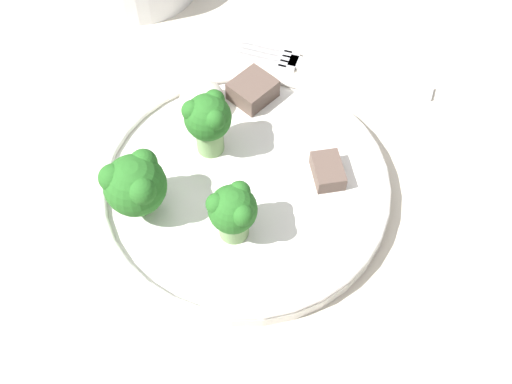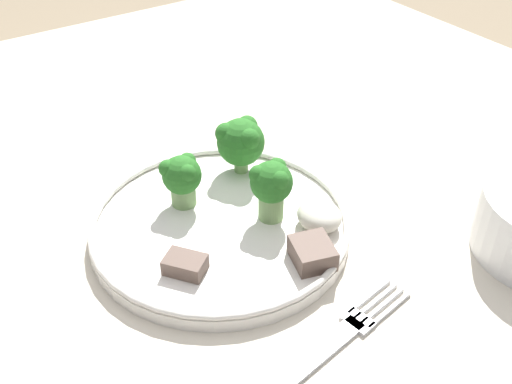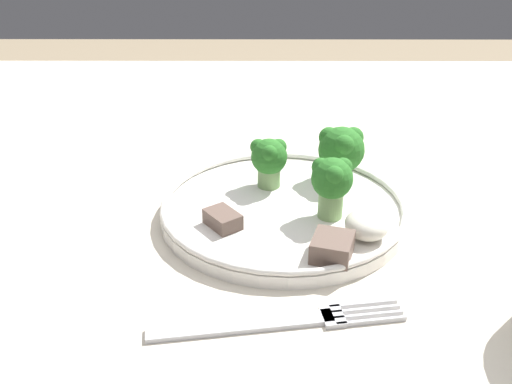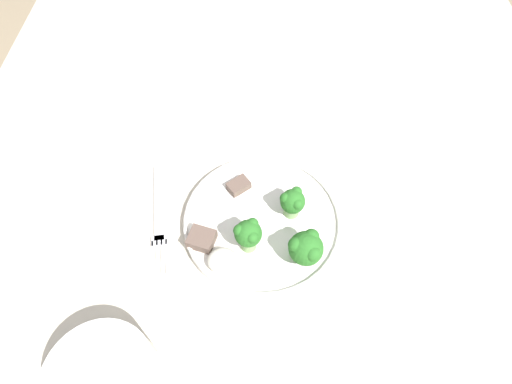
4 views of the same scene
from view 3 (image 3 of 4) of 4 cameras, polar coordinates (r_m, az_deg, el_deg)
table at (r=0.65m, az=-0.05°, el=-8.96°), size 1.09×1.20×0.77m
dinner_plate at (r=0.58m, az=2.32°, el=-1.63°), size 0.24×0.24×0.02m
fork at (r=0.45m, az=1.50°, el=-12.29°), size 0.05×0.19×0.00m
broccoli_floret_near_rim_left at (r=0.60m, az=1.00°, el=3.23°), size 0.04×0.04×0.05m
broccoli_floret_center_left at (r=0.62m, az=7.90°, el=4.15°), size 0.05×0.05×0.06m
broccoli_floret_back_left at (r=0.55m, az=6.96°, el=1.04°), size 0.04×0.04×0.06m
meat_slice_front_slice at (r=0.50m, az=6.97°, el=-5.22°), size 0.04×0.04×0.02m
meat_slice_middle_slice at (r=0.54m, az=-3.48°, el=-2.59°), size 0.04×0.04×0.01m
sauce_dollop at (r=0.53m, az=10.21°, el=-3.07°), size 0.04×0.04×0.02m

